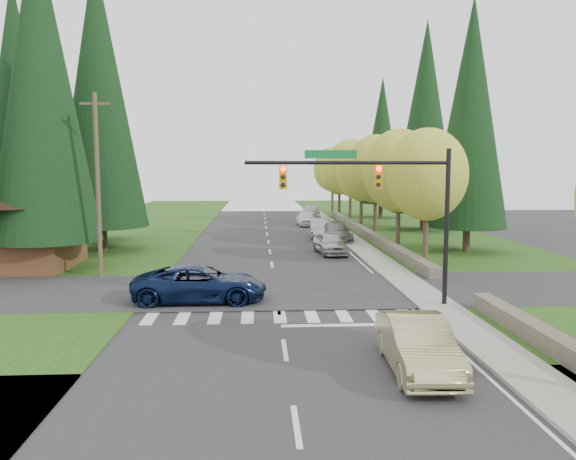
{
  "coord_description": "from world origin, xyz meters",
  "views": [
    {
      "loc": [
        -0.87,
        -18.93,
        5.95
      ],
      "look_at": [
        0.69,
        9.8,
        2.8
      ],
      "focal_mm": 35.0,
      "sensor_mm": 36.0,
      "label": 1
    }
  ],
  "objects": [
    {
      "name": "conifer_w_e",
      "position": [
        -14.0,
        28.0,
        10.29
      ],
      "size": [
        5.78,
        5.78,
        18.8
      ],
      "color": "#38281C",
      "rests_on": "ground"
    },
    {
      "name": "sedan_champagne",
      "position": [
        3.81,
        -3.14,
        0.8
      ],
      "size": [
        1.87,
        4.94,
        1.61
      ],
      "primitive_type": "imported",
      "rotation": [
        0.0,
        0.0,
        -0.04
      ],
      "color": "#C1B881",
      "rests_on": "ground"
    },
    {
      "name": "conifer_w_b",
      "position": [
        -16.0,
        18.0,
        9.79
      ],
      "size": [
        5.44,
        5.44,
        17.8
      ],
      "color": "#38281C",
      "rests_on": "ground"
    },
    {
      "name": "sidewalk_east",
      "position": [
        6.9,
        22.0,
        0.07
      ],
      "size": [
        1.8,
        80.0,
        0.13
      ],
      "primitive_type": "cube",
      "color": "gray",
      "rests_on": "ground"
    },
    {
      "name": "stone_wall_north",
      "position": [
        8.6,
        30.0,
        0.35
      ],
      "size": [
        0.7,
        40.0,
        0.7
      ],
      "primitive_type": "cube",
      "color": "#4C4438",
      "rests_on": "ground"
    },
    {
      "name": "conifer_w_a",
      "position": [
        -13.0,
        14.0,
        10.79
      ],
      "size": [
        6.12,
        6.12,
        19.8
      ],
      "color": "#38281C",
      "rests_on": "ground"
    },
    {
      "name": "parked_car_c",
      "position": [
        4.54,
        29.0,
        0.8
      ],
      "size": [
        2.04,
        4.96,
        1.6
      ],
      "primitive_type": "imported",
      "rotation": [
        0.0,
        0.0,
        -0.07
      ],
      "color": "#A2A2A7",
      "rests_on": "ground"
    },
    {
      "name": "brown_building",
      "position": [
        -15.0,
        15.0,
        3.14
      ],
      "size": [
        8.4,
        8.4,
        5.4
      ],
      "color": "#4C2D19",
      "rests_on": "ground"
    },
    {
      "name": "curb_east",
      "position": [
        6.05,
        22.0,
        0.07
      ],
      "size": [
        0.2,
        80.0,
        0.13
      ],
      "primitive_type": "cube",
      "color": "gray",
      "rests_on": "ground"
    },
    {
      "name": "decid_tree_1",
      "position": [
        9.3,
        21.0,
        5.8
      ],
      "size": [
        5.2,
        5.2,
        8.8
      ],
      "color": "#38281C",
      "rests_on": "ground"
    },
    {
      "name": "conifer_e_c",
      "position": [
        14.0,
        48.0,
        9.29
      ],
      "size": [
        5.1,
        5.1,
        16.8
      ],
      "color": "#38281C",
      "rests_on": "ground"
    },
    {
      "name": "decid_tree_6",
      "position": [
        9.2,
        56.0,
        5.86
      ],
      "size": [
        5.2,
        5.2,
        8.86
      ],
      "color": "#38281C",
      "rests_on": "ground"
    },
    {
      "name": "conifer_e_a",
      "position": [
        14.0,
        20.0,
        9.79
      ],
      "size": [
        5.44,
        5.44,
        17.8
      ],
      "color": "#38281C",
      "rests_on": "ground"
    },
    {
      "name": "parked_car_b",
      "position": [
        5.6,
        26.58,
        0.77
      ],
      "size": [
        2.24,
        5.31,
        1.53
      ],
      "primitive_type": "imported",
      "rotation": [
        0.0,
        0.0,
        0.02
      ],
      "color": "slate",
      "rests_on": "ground"
    },
    {
      "name": "decid_tree_4",
      "position": [
        9.3,
        42.0,
        6.06
      ],
      "size": [
        5.4,
        5.4,
        9.18
      ],
      "color": "#38281C",
      "rests_on": "ground"
    },
    {
      "name": "decid_tree_5",
      "position": [
        9.1,
        49.0,
        5.53
      ],
      "size": [
        4.8,
        4.8,
        8.3
      ],
      "color": "#38281C",
      "rests_on": "ground"
    },
    {
      "name": "utility_pole",
      "position": [
        -9.5,
        12.0,
        5.14
      ],
      "size": [
        1.6,
        0.24,
        10.0
      ],
      "color": "#473828",
      "rests_on": "ground"
    },
    {
      "name": "traffic_signal",
      "position": [
        4.37,
        4.5,
        4.98
      ],
      "size": [
        8.7,
        0.37,
        6.8
      ],
      "color": "black",
      "rests_on": "ground"
    },
    {
      "name": "decid_tree_2",
      "position": [
        9.1,
        28.0,
        5.93
      ],
      "size": [
        5.0,
        5.0,
        8.82
      ],
      "color": "#38281C",
      "rests_on": "ground"
    },
    {
      "name": "stone_wall_south",
      "position": [
        8.6,
        -3.0,
        0.35
      ],
      "size": [
        0.7,
        14.0,
        0.7
      ],
      "primitive_type": "cube",
      "color": "#4C4438",
      "rests_on": "ground"
    },
    {
      "name": "decid_tree_0",
      "position": [
        9.2,
        14.0,
        5.6
      ],
      "size": [
        4.8,
        4.8,
        8.37
      ],
      "color": "#38281C",
      "rests_on": "ground"
    },
    {
      "name": "grass_west",
      "position": [
        -13.0,
        20.0,
        0.03
      ],
      "size": [
        14.0,
        110.0,
        0.06
      ],
      "primitive_type": "cube",
      "color": "#1C4412",
      "rests_on": "ground"
    },
    {
      "name": "ground",
      "position": [
        0.0,
        0.0,
        0.0
      ],
      "size": [
        120.0,
        120.0,
        0.0
      ],
      "primitive_type": "plane",
      "color": "#28282B",
      "rests_on": "ground"
    },
    {
      "name": "conifer_e_b",
      "position": [
        15.0,
        34.0,
        10.79
      ],
      "size": [
        6.12,
        6.12,
        19.8
      ],
      "color": "#38281C",
      "rests_on": "ground"
    },
    {
      "name": "parked_car_a",
      "position": [
        4.2,
        19.75,
        0.77
      ],
      "size": [
        2.33,
        4.68,
        1.53
      ],
      "primitive_type": "imported",
      "rotation": [
        0.0,
        0.0,
        0.12
      ],
      "color": "#B0B0B5",
      "rests_on": "ground"
    },
    {
      "name": "suv_navy",
      "position": [
        -3.46,
        5.91,
        0.82
      ],
      "size": [
        5.94,
        2.74,
        1.65
      ],
      "primitive_type": "imported",
      "rotation": [
        0.0,
        0.0,
        1.57
      ],
      "color": "#0B1738",
      "rests_on": "ground"
    },
    {
      "name": "parked_car_e",
      "position": [
        5.6,
        48.07,
        0.76
      ],
      "size": [
        2.43,
        5.36,
        1.52
      ],
      "primitive_type": "imported",
      "rotation": [
        0.0,
        0.0,
        -0.06
      ],
      "color": "#ABACB0",
      "rests_on": "ground"
    },
    {
      "name": "cross_street",
      "position": [
        0.0,
        8.0,
        0.0
      ],
      "size": [
        120.0,
        8.0,
        0.1
      ],
      "primitive_type": "cube",
      "color": "#28282B",
      "rests_on": "ground"
    },
    {
      "name": "conifer_w_c",
      "position": [
        -12.0,
        22.0,
        11.29
      ],
      "size": [
        6.46,
        6.46,
        20.8
      ],
      "color": "#38281C",
      "rests_on": "ground"
    },
    {
      "name": "parked_car_d",
      "position": [
        4.2,
        39.25,
        0.76
      ],
      "size": [
        1.91,
        4.52,
        1.52
      ],
      "primitive_type": "imported",
      "rotation": [
        0.0,
        0.0,
        0.03
      ],
      "color": "white",
      "rests_on": "ground"
    },
    {
      "name": "grass_east",
      "position": [
        13.0,
        20.0,
        0.03
      ],
      "size": [
        14.0,
        110.0,
        0.06
      ],
      "primitive_type": "cube",
      "color": "#1C4412",
      "rests_on": "ground"
    },
    {
      "name": "decid_tree_3",
      "position": [
        9.2,
        35.0,
        5.66
      ],
      "size": [
        5.0,
        5.0,
        8.55
      ],
      "color": "#38281C",
      "rests_on": "ground"
    }
  ]
}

